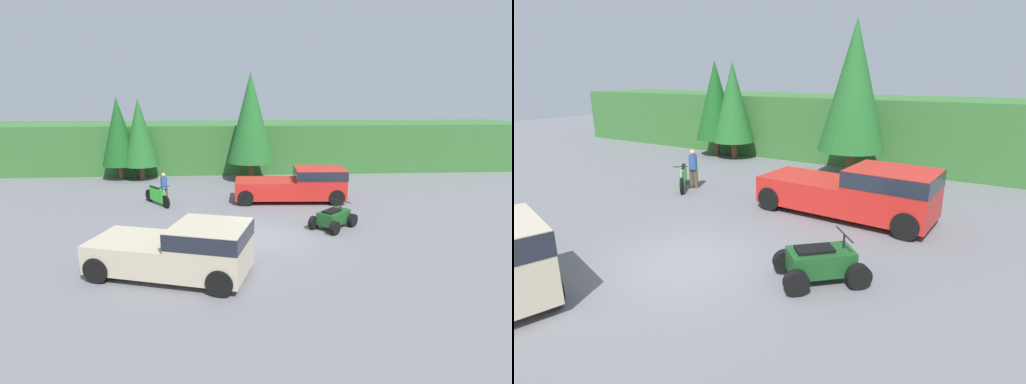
{
  "view_description": "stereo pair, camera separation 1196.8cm",
  "coord_description": "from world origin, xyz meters",
  "views": [
    {
      "loc": [
        -1.19,
        -15.55,
        5.89
      ],
      "look_at": [
        0.07,
        4.12,
        0.95
      ],
      "focal_mm": 28.0,
      "sensor_mm": 36.0,
      "label": 1
    },
    {
      "loc": [
        6.84,
        -6.76,
        4.66
      ],
      "look_at": [
        0.07,
        4.12,
        0.95
      ],
      "focal_mm": 28.0,
      "sensor_mm": 36.0,
      "label": 2
    }
  ],
  "objects": [
    {
      "name": "pickup_truck_red",
      "position": [
        2.6,
        5.77,
        0.98
      ],
      "size": [
        6.09,
        2.53,
        1.84
      ],
      "rotation": [
        0.0,
        0.0,
        -0.05
      ],
      "color": "red",
      "rests_on": "ground_plane"
    },
    {
      "name": "quad_atv",
      "position": [
        3.33,
        1.12,
        0.45
      ],
      "size": [
        2.39,
        2.36,
        1.15
      ],
      "rotation": [
        0.0,
        0.0,
        0.76
      ],
      "color": "black",
      "rests_on": "ground_plane"
    },
    {
      "name": "rider_person",
      "position": [
        -4.81,
        5.72,
        0.91
      ],
      "size": [
        0.47,
        0.47,
        1.68
      ],
      "rotation": [
        0.0,
        0.0,
        -1.08
      ],
      "color": "brown",
      "rests_on": "ground_plane"
    },
    {
      "name": "tree_left",
      "position": [
        -8.76,
        12.18,
        3.29
      ],
      "size": [
        2.46,
        2.46,
        5.6
      ],
      "color": "brown",
      "rests_on": "ground_plane"
    },
    {
      "name": "tree_mid_left",
      "position": [
        -7.3,
        11.95,
        3.23
      ],
      "size": [
        2.42,
        2.42,
        5.5
      ],
      "color": "brown",
      "rests_on": "ground_plane"
    },
    {
      "name": "ground_plane",
      "position": [
        0.0,
        0.0,
        0.0
      ],
      "size": [
        80.0,
        80.0,
        0.0
      ],
      "primitive_type": "plane",
      "color": "slate"
    },
    {
      "name": "tree_mid_right",
      "position": [
        0.17,
        11.23,
        4.22
      ],
      "size": [
        3.16,
        3.16,
        7.17
      ],
      "color": "brown",
      "rests_on": "ground_plane"
    },
    {
      "name": "pickup_truck_second",
      "position": [
        -2.77,
        -3.36,
        0.98
      ],
      "size": [
        5.6,
        3.55,
        1.84
      ],
      "rotation": [
        0.0,
        0.0,
        -0.28
      ],
      "color": "beige",
      "rests_on": "ground_plane"
    },
    {
      "name": "hillside_backdrop",
      "position": [
        0.0,
        16.0,
        1.78
      ],
      "size": [
        44.0,
        6.0,
        3.56
      ],
      "color": "#387033",
      "rests_on": "ground_plane"
    },
    {
      "name": "dirt_bike",
      "position": [
        -5.16,
        5.43,
        0.48
      ],
      "size": [
        1.63,
        1.96,
        1.16
      ],
      "rotation": [
        0.0,
        0.0,
        -0.89
      ],
      "color": "black",
      "rests_on": "ground_plane"
    }
  ]
}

